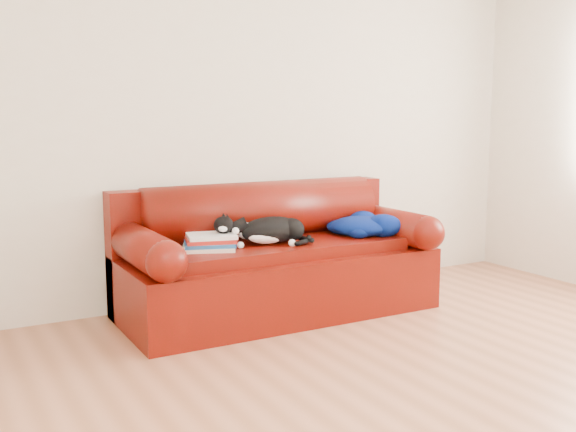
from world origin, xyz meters
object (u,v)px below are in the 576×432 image
(book_stack, at_px, (210,242))
(sofa_base, at_px, (278,279))
(blanket, at_px, (363,225))
(cat, at_px, (270,231))

(book_stack, bearing_deg, sofa_base, 6.38)
(blanket, bearing_deg, cat, 179.16)
(sofa_base, height_order, cat, cat)
(book_stack, height_order, blanket, blanket)
(sofa_base, xyz_separation_m, blanket, (0.64, -0.08, 0.33))
(cat, bearing_deg, blanket, 20.84)
(cat, bearing_deg, book_stack, -160.35)
(book_stack, distance_m, blanket, 1.15)
(sofa_base, relative_size, cat, 3.56)
(book_stack, relative_size, blanket, 0.72)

